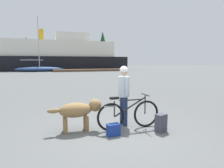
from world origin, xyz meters
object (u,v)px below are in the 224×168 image
object	(u,v)px
bicycle	(129,114)
dog	(79,110)
person_cyclist	(124,90)
backpack	(161,123)
ferry_boat	(59,56)
sailboat_moored	(40,69)
handbag_pannier	(113,130)

from	to	relation	value
bicycle	dog	size ratio (longest dim) A/B	1.28
person_cyclist	backpack	xyz separation A→B (m)	(0.69, -0.88, -0.79)
backpack	ferry_boat	world-z (taller)	ferry_boat
bicycle	person_cyclist	distance (m)	0.75
bicycle	backpack	xyz separation A→B (m)	(0.72, -0.46, -0.17)
ferry_boat	sailboat_moored	xyz separation A→B (m)	(-3.89, -5.63, -2.45)
dog	handbag_pannier	distance (m)	1.05
dog	handbag_pannier	size ratio (longest dim) A/B	4.39
dog	backpack	size ratio (longest dim) A/B	3.01
bicycle	backpack	distance (m)	0.87
bicycle	handbag_pannier	bearing A→B (deg)	-149.71
handbag_pannier	ferry_boat	xyz separation A→B (m)	(1.10, 38.92, 2.80)
dog	backpack	bearing A→B (deg)	-20.61
ferry_boat	bicycle	bearing A→B (deg)	-90.83
dog	ferry_boat	xyz separation A→B (m)	(1.85, 38.31, 2.39)
backpack	handbag_pannier	xyz separation A→B (m)	(-1.26, 0.14, -0.09)
bicycle	dog	xyz separation A→B (m)	(-1.29, 0.30, 0.15)
person_cyclist	sailboat_moored	size ratio (longest dim) A/B	0.17
bicycle	dog	distance (m)	1.33
bicycle	ferry_boat	size ratio (longest dim) A/B	0.06
dog	ferry_boat	bearing A→B (deg)	87.24
bicycle	person_cyclist	size ratio (longest dim) A/B	1.06
dog	sailboat_moored	bearing A→B (deg)	93.57
dog	ferry_boat	distance (m)	38.42
bicycle	ferry_boat	world-z (taller)	ferry_boat
bicycle	sailboat_moored	xyz separation A→B (m)	(-3.33, 32.98, 0.10)
handbag_pannier	bicycle	bearing A→B (deg)	30.29
handbag_pannier	ferry_boat	world-z (taller)	ferry_boat
bicycle	backpack	world-z (taller)	bicycle
person_cyclist	handbag_pannier	xyz separation A→B (m)	(-0.57, -0.73, -0.87)
sailboat_moored	person_cyclist	bearing A→B (deg)	-84.11
person_cyclist	bicycle	bearing A→B (deg)	-93.50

